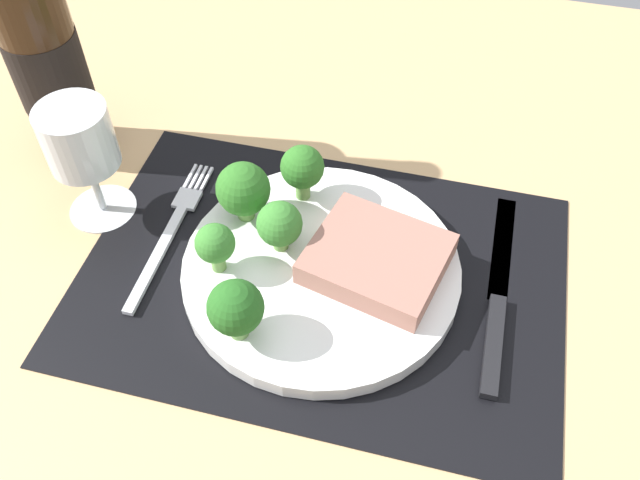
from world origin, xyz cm
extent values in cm
cube|color=tan|center=(0.00, 0.00, -1.50)|extent=(140.00, 110.00, 3.00)
cube|color=black|center=(0.00, 0.00, 0.15)|extent=(44.10, 30.89, 0.30)
cylinder|color=white|center=(0.00, 0.00, 1.10)|extent=(25.34, 25.34, 1.60)
cube|color=#9E6B5B|center=(4.88, 0.93, 3.10)|extent=(13.58, 12.45, 2.40)
cylinder|color=#6B994C|center=(-4.84, -8.71, 2.76)|extent=(1.61, 1.61, 1.72)
sphere|color=#235B1E|center=(-4.84, -8.71, 5.60)|extent=(4.65, 4.65, 4.65)
cylinder|color=#6B994C|center=(-8.45, 4.01, 2.64)|extent=(1.65, 1.65, 1.48)
sphere|color=#2D6B23|center=(-8.45, 4.01, 5.54)|extent=(5.09, 5.09, 5.09)
cylinder|color=#6B994C|center=(-4.14, 1.16, 2.57)|extent=(1.42, 1.42, 1.34)
sphere|color=#387A2D|center=(-4.14, 1.16, 5.02)|extent=(4.18, 4.18, 4.18)
cylinder|color=#6B994C|center=(-8.82, -2.61, 2.85)|extent=(1.31, 1.31, 1.89)
sphere|color=#387A2D|center=(-8.82, -2.61, 5.30)|extent=(3.56, 3.56, 3.56)
cylinder|color=#6B994C|center=(-3.84, 7.93, 2.95)|extent=(1.44, 1.44, 2.11)
sphere|color=#2D6B23|center=(-3.84, 7.93, 5.80)|extent=(4.21, 4.21, 4.21)
cube|color=silver|center=(-15.46, -2.00, 0.55)|extent=(1.00, 13.00, 0.50)
cube|color=silver|center=(-15.46, 5.80, 0.55)|extent=(2.40, 2.60, 0.40)
cube|color=silver|center=(-16.36, 8.90, 0.55)|extent=(0.30, 3.60, 0.35)
cube|color=silver|center=(-15.76, 8.90, 0.55)|extent=(0.30, 3.60, 0.35)
cube|color=silver|center=(-15.16, 8.90, 0.55)|extent=(0.30, 3.60, 0.35)
cube|color=silver|center=(-14.56, 8.90, 0.55)|extent=(0.30, 3.60, 0.35)
cube|color=black|center=(16.01, -3.90, 0.70)|extent=(1.40, 10.00, 0.80)
cube|color=silver|center=(16.01, 7.60, 0.45)|extent=(1.80, 13.00, 0.30)
cylinder|color=#331E0F|center=(-30.49, 10.97, 11.24)|extent=(7.08, 7.08, 22.48)
cylinder|color=black|center=(-30.49, 10.97, 10.12)|extent=(7.22, 7.22, 7.87)
cylinder|color=silver|center=(-23.38, 2.89, 0.20)|extent=(6.62, 6.62, 0.40)
cylinder|color=silver|center=(-23.38, 2.89, 3.44)|extent=(0.80, 0.80, 6.08)
cylinder|color=silver|center=(-23.38, 2.89, 9.53)|extent=(6.52, 6.52, 6.09)
cylinder|color=tan|center=(-23.38, 2.89, 7.62)|extent=(5.74, 5.74, 2.26)
camera|label=1|loc=(9.11, -36.45, 49.87)|focal=37.78mm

